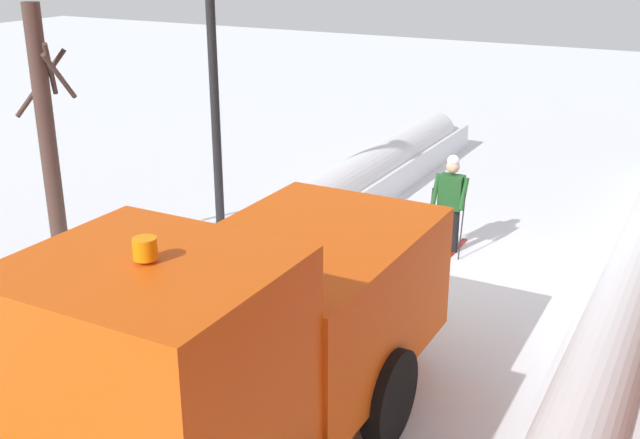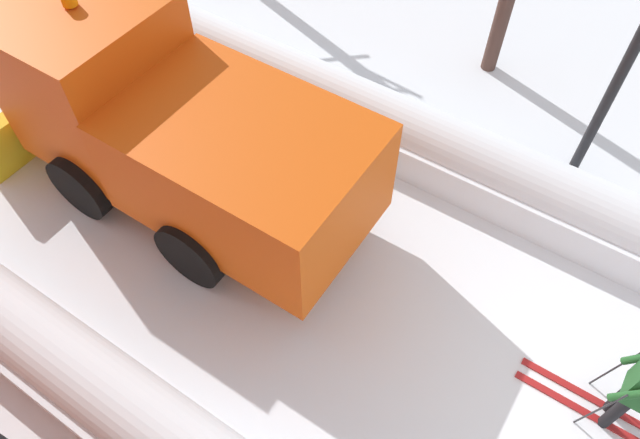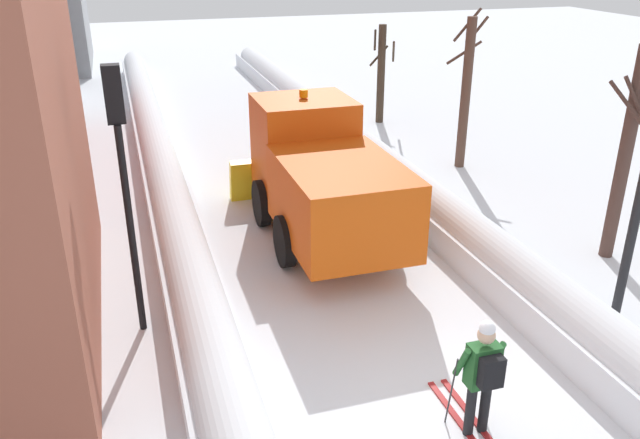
{
  "view_description": "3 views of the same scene",
  "coord_description": "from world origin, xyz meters",
  "views": [
    {
      "loc": [
        -3.7,
        11.81,
        5.38
      ],
      "look_at": [
        1.11,
        2.85,
        1.63
      ],
      "focal_mm": 43.1,
      "sensor_mm": 36.0,
      "label": 1
    },
    {
      "loc": [
        -3.64,
        0.95,
        7.4
      ],
      "look_at": [
        0.23,
        3.51,
        1.17
      ],
      "focal_mm": 33.01,
      "sensor_mm": 36.0,
      "label": 2
    },
    {
      "loc": [
        -3.79,
        -6.78,
        6.32
      ],
      "look_at": [
        -0.43,
        3.96,
        1.39
      ],
      "focal_mm": 36.25,
      "sensor_mm": 36.0,
      "label": 3
    }
  ],
  "objects": [
    {
      "name": "skier",
      "position": [
        0.37,
        -0.71,
        1.0
      ],
      "size": [
        0.62,
        1.8,
        1.81
      ],
      "color": "black",
      "rests_on": "ground"
    },
    {
      "name": "street_lamp",
      "position": [
        4.16,
        1.04,
        3.29
      ],
      "size": [
        0.4,
        0.4,
        5.19
      ],
      "color": "black",
      "rests_on": "ground"
    },
    {
      "name": "bare_tree_near",
      "position": [
        5.85,
        3.29,
        2.3
      ],
      "size": [
        1.02,
        0.89,
        4.46
      ],
      "color": "#4A332B",
      "rests_on": "ground"
    },
    {
      "name": "plow_truck",
      "position": [
        0.26,
        6.05,
        1.48
      ],
      "size": [
        3.2,
        5.98,
        3.12
      ],
      "color": "#DB510F",
      "rests_on": "ground"
    }
  ]
}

